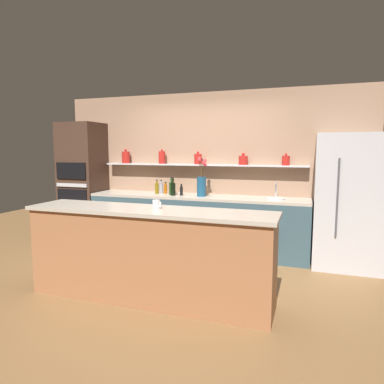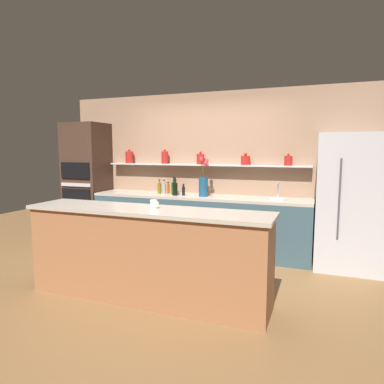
{
  "view_description": "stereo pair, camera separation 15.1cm",
  "coord_description": "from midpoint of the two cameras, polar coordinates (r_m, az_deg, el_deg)",
  "views": [
    {
      "loc": [
        1.64,
        -3.96,
        1.65
      ],
      "look_at": [
        0.17,
        0.29,
        1.1
      ],
      "focal_mm": 32.0,
      "sensor_mm": 36.0,
      "label": 1
    },
    {
      "loc": [
        1.78,
        -3.91,
        1.65
      ],
      "look_at": [
        0.17,
        0.29,
        1.1
      ],
      "focal_mm": 32.0,
      "sensor_mm": 36.0,
      "label": 2
    }
  ],
  "objects": [
    {
      "name": "oven_tower",
      "position": [
        6.54,
        -18.33,
        1.49
      ],
      "size": [
        0.71,
        0.64,
        2.13
      ],
      "color": "#3D281E",
      "rests_on": "ground_plane"
    },
    {
      "name": "bottle_spirit_3",
      "position": [
        5.79,
        -4.22,
        0.71
      ],
      "size": [
        0.07,
        0.07,
        0.24
      ],
      "color": "gray",
      "rests_on": "back_counter_unit"
    },
    {
      "name": "bottle_oil_1",
      "position": [
        5.82,
        -6.63,
        0.66
      ],
      "size": [
        0.06,
        0.06,
        0.24
      ],
      "color": "brown",
      "rests_on": "back_counter_unit"
    },
    {
      "name": "ground_plane",
      "position": [
        4.59,
        -4.28,
        -14.08
      ],
      "size": [
        12.0,
        12.0,
        0.0
      ],
      "primitive_type": "plane",
      "color": "brown"
    },
    {
      "name": "coffee_mug",
      "position": [
        3.73,
        -7.13,
        -2.06
      ],
      "size": [
        0.1,
        0.08,
        0.09
      ],
      "color": "silver",
      "rests_on": "island_counter"
    },
    {
      "name": "sink_fixture",
      "position": [
        5.26,
        12.89,
        -0.9
      ],
      "size": [
        0.28,
        0.28,
        0.25
      ],
      "color": "#B7B7BC",
      "rests_on": "back_counter_unit"
    },
    {
      "name": "bottle_spirit_4",
      "position": [
        5.82,
        -5.89,
        0.68
      ],
      "size": [
        0.06,
        0.06,
        0.23
      ],
      "color": "gray",
      "rests_on": "back_counter_unit"
    },
    {
      "name": "island_counter",
      "position": [
        3.86,
        -8.34,
        -10.24
      ],
      "size": [
        2.78,
        0.61,
        1.02
      ],
      "color": "#99603D",
      "rests_on": "ground_plane"
    },
    {
      "name": "back_wall_unit",
      "position": [
        5.8,
        1.82,
        3.55
      ],
      "size": [
        5.2,
        0.28,
        2.6
      ],
      "color": "#937056",
      "rests_on": "ground_plane"
    },
    {
      "name": "bottle_oil_6",
      "position": [
        5.71,
        -3.88,
        0.67
      ],
      "size": [
        0.05,
        0.05,
        0.25
      ],
      "color": "olive",
      "rests_on": "back_counter_unit"
    },
    {
      "name": "bottle_wine_5",
      "position": [
        5.55,
        -3.96,
        0.52
      ],
      "size": [
        0.08,
        0.08,
        0.3
      ],
      "color": "black",
      "rests_on": "back_counter_unit"
    },
    {
      "name": "bottle_sauce_2",
      "position": [
        5.81,
        -5.17,
        0.56
      ],
      "size": [
        0.05,
        0.05,
        0.2
      ],
      "color": "#9E4C0A",
      "rests_on": "back_counter_unit"
    },
    {
      "name": "flower_vase",
      "position": [
        5.42,
        0.81,
        1.45
      ],
      "size": [
        0.16,
        0.19,
        0.63
      ],
      "color": "navy",
      "rests_on": "back_counter_unit"
    },
    {
      "name": "bottle_wine_7",
      "position": [
        5.64,
        -4.24,
        0.64
      ],
      "size": [
        0.07,
        0.07,
        0.3
      ],
      "color": "#193814",
      "rests_on": "back_counter_unit"
    },
    {
      "name": "back_counter_unit",
      "position": [
        5.61,
        -0.15,
        -5.28
      ],
      "size": [
        3.57,
        0.62,
        0.92
      ],
      "color": "#334C56",
      "rests_on": "ground_plane"
    },
    {
      "name": "refrigerator",
      "position": [
        5.2,
        23.77,
        -1.47
      ],
      "size": [
        0.89,
        0.73,
        1.88
      ],
      "color": "#B7B7BC",
      "rests_on": "ground_plane"
    },
    {
      "name": "bottle_sauce_0",
      "position": [
        5.55,
        -2.56,
        0.24
      ],
      "size": [
        0.05,
        0.05,
        0.19
      ],
      "color": "black",
      "rests_on": "back_counter_unit"
    }
  ]
}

